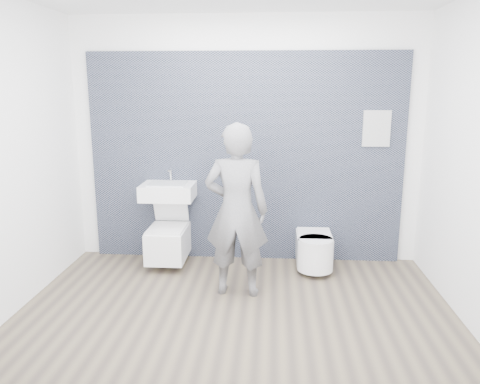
# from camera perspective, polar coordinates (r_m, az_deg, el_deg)

# --- Properties ---
(ground) EXTENTS (4.00, 4.00, 0.00)m
(ground) POSITION_cam_1_polar(r_m,az_deg,el_deg) (4.38, -0.58, -14.65)
(ground) COLOR brown
(ground) RESTS_ON ground
(room_shell) EXTENTS (4.00, 4.00, 4.00)m
(room_shell) POSITION_cam_1_polar(r_m,az_deg,el_deg) (3.90, -0.64, 8.70)
(room_shell) COLOR white
(room_shell) RESTS_ON ground
(tile_wall) EXTENTS (3.60, 0.06, 2.40)m
(tile_wall) POSITION_cam_1_polar(r_m,az_deg,el_deg) (5.72, 0.63, -7.88)
(tile_wall) COLOR black
(tile_wall) RESTS_ON ground
(washbasin) EXTENTS (0.59, 0.44, 0.44)m
(washbasin) POSITION_cam_1_polar(r_m,az_deg,el_deg) (5.35, -8.76, 0.12)
(washbasin) COLOR white
(washbasin) RESTS_ON ground
(toilet_square) EXTENTS (0.42, 0.61, 0.80)m
(toilet_square) POSITION_cam_1_polar(r_m,az_deg,el_deg) (5.43, -8.74, -5.89)
(toilet_square) COLOR white
(toilet_square) RESTS_ON ground
(toilet_rounded) EXTENTS (0.39, 0.66, 0.36)m
(toilet_rounded) POSITION_cam_1_polar(r_m,az_deg,el_deg) (5.31, 9.06, -7.03)
(toilet_rounded) COLOR white
(toilet_rounded) RESTS_ON ground
(info_placard) EXTENTS (0.30, 0.03, 0.40)m
(info_placard) POSITION_cam_1_polar(r_m,az_deg,el_deg) (5.78, 15.35, -8.13)
(info_placard) COLOR white
(info_placard) RESTS_ON ground
(visitor) EXTENTS (0.64, 0.43, 1.69)m
(visitor) POSITION_cam_1_polar(r_m,az_deg,el_deg) (4.50, -0.43, -2.29)
(visitor) COLOR gray
(visitor) RESTS_ON ground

